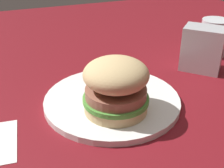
% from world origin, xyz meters
% --- Properties ---
extents(ground_plane, '(1.60, 1.60, 0.00)m').
position_xyz_m(ground_plane, '(0.00, 0.00, 0.00)').
color(ground_plane, maroon).
extents(plate, '(0.26, 0.26, 0.01)m').
position_xyz_m(plate, '(-0.01, 0.03, 0.01)').
color(plate, white).
rests_on(plate, ground_plane).
extents(sandwich, '(0.12, 0.12, 0.10)m').
position_xyz_m(sandwich, '(0.04, 0.02, 0.06)').
color(sandwich, tan).
rests_on(sandwich, plate).
extents(fries_pile, '(0.10, 0.08, 0.01)m').
position_xyz_m(fries_pile, '(-0.06, 0.05, 0.02)').
color(fries_pile, gold).
rests_on(fries_pile, plate).
extents(drink_glass, '(0.07, 0.07, 0.09)m').
position_xyz_m(drink_glass, '(-0.14, 0.36, 0.04)').
color(drink_glass, silver).
rests_on(drink_glass, ground_plane).
extents(napkin_dispenser, '(0.11, 0.11, 0.10)m').
position_xyz_m(napkin_dispenser, '(-0.07, 0.28, 0.05)').
color(napkin_dispenser, '#B7BABF').
rests_on(napkin_dispenser, ground_plane).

